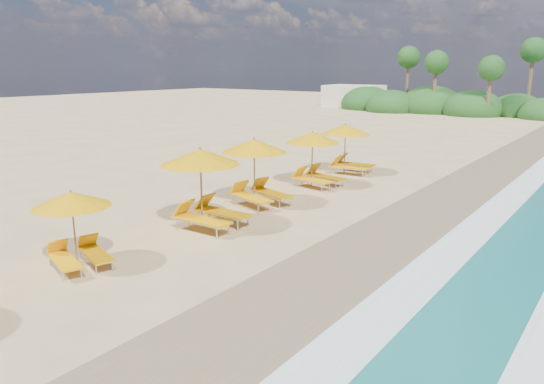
# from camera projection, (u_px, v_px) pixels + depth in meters

# --- Properties ---
(ground) EXTENTS (160.00, 160.00, 0.00)m
(ground) POSITION_uv_depth(u_px,v_px,m) (272.00, 227.00, 16.80)
(ground) COLOR tan
(ground) RESTS_ON ground
(wet_sand) EXTENTS (4.00, 160.00, 0.01)m
(wet_sand) POSITION_uv_depth(u_px,v_px,m) (385.00, 253.00, 14.50)
(wet_sand) COLOR #8A7752
(wet_sand) RESTS_ON ground
(surf_foam) EXTENTS (4.00, 160.00, 0.01)m
(surf_foam) POSITION_uv_depth(u_px,v_px,m) (484.00, 274.00, 12.94)
(surf_foam) COLOR white
(surf_foam) RESTS_ON ground
(station_1) EXTENTS (2.61, 2.54, 2.06)m
(station_1) POSITION_uv_depth(u_px,v_px,m) (75.00, 225.00, 13.23)
(station_1) COLOR olive
(station_1) RESTS_ON ground
(station_2) EXTENTS (2.90, 2.68, 2.66)m
(station_2) POSITION_uv_depth(u_px,v_px,m) (206.00, 183.00, 16.50)
(station_2) COLOR olive
(station_2) RESTS_ON ground
(station_3) EXTENTS (3.20, 3.10, 2.56)m
(station_3) POSITION_uv_depth(u_px,v_px,m) (257.00, 168.00, 19.28)
(station_3) COLOR olive
(station_3) RESTS_ON ground
(station_4) EXTENTS (2.90, 2.76, 2.45)m
(station_4) POSITION_uv_depth(u_px,v_px,m) (315.00, 155.00, 22.31)
(station_4) COLOR olive
(station_4) RESTS_ON ground
(station_5) EXTENTS (2.86, 2.70, 2.46)m
(station_5) POSITION_uv_depth(u_px,v_px,m) (349.00, 145.00, 25.09)
(station_5) COLOR olive
(station_5) RESTS_ON ground
(treeline) EXTENTS (25.80, 8.80, 9.74)m
(treeline) POSITION_uv_depth(u_px,v_px,m) (438.00, 104.00, 57.88)
(treeline) COLOR #163D14
(treeline) RESTS_ON ground
(beach_building) EXTENTS (7.00, 5.00, 2.80)m
(beach_building) POSITION_uv_depth(u_px,v_px,m) (354.00, 96.00, 66.67)
(beach_building) COLOR beige
(beach_building) RESTS_ON ground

